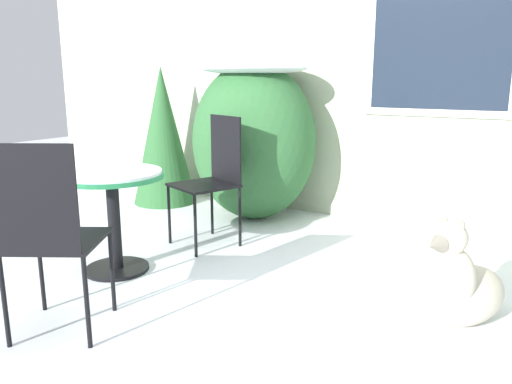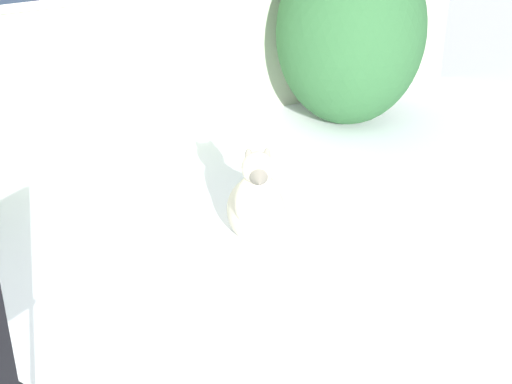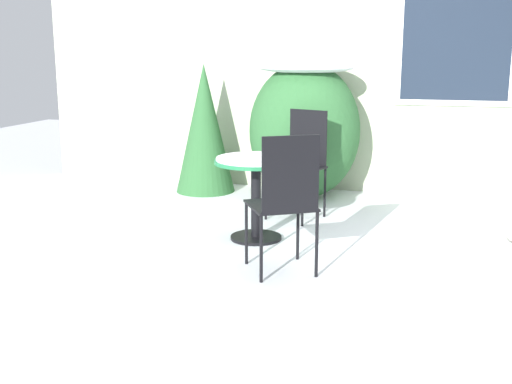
# 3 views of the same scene
# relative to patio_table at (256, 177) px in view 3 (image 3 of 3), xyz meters

# --- Properties ---
(ground_plane) EXTENTS (16.00, 16.00, 0.00)m
(ground_plane) POSITION_rel_patio_table_xyz_m (0.79, -0.03, -0.54)
(ground_plane) COLOR white
(house_wall) EXTENTS (8.00, 0.10, 3.35)m
(house_wall) POSITION_rel_patio_table_xyz_m (0.84, 2.17, 1.14)
(house_wall) COLOR #B2BC9E
(house_wall) RESTS_ON ground_plane
(shrub_left) EXTENTS (1.20, 1.04, 1.47)m
(shrub_left) POSITION_rel_patio_table_xyz_m (0.08, 1.67, 0.23)
(shrub_left) COLOR #2D6033
(shrub_left) RESTS_ON ground_plane
(evergreen_bush) EXTENTS (0.67, 0.67, 1.45)m
(evergreen_bush) POSITION_rel_patio_table_xyz_m (-1.06, 1.69, 0.18)
(evergreen_bush) COLOR #2D6033
(evergreen_bush) RESTS_ON ground_plane
(patio_table) EXTENTS (0.70, 0.70, 0.71)m
(patio_table) POSITION_rel_patio_table_xyz_m (0.00, 0.00, 0.00)
(patio_table) COLOR black
(patio_table) RESTS_ON ground_plane
(patio_chair_near_table) EXTENTS (0.57, 0.57, 1.03)m
(patio_chair_near_table) POSITION_rel_patio_table_xyz_m (0.21, 0.85, 0.03)
(patio_chair_near_table) COLOR black
(patio_chair_near_table) RESTS_ON ground_plane
(patio_chair_far_side) EXTENTS (0.61, 0.61, 1.03)m
(patio_chair_far_side) POSITION_rel_patio_table_xyz_m (0.43, -0.80, 0.03)
(patio_chair_far_side) COLOR black
(patio_chair_far_side) RESTS_ON ground_plane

